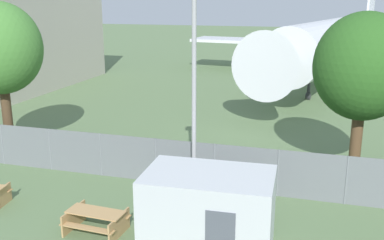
{
  "coord_description": "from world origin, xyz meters",
  "views": [
    {
      "loc": [
        6.45,
        -5.52,
        7.57
      ],
      "look_at": [
        0.72,
        14.11,
        2.0
      ],
      "focal_mm": 42.0,
      "sensor_mm": 36.0,
      "label": 1
    }
  ],
  "objects_px": {
    "tree_left_of_cabin": "(0,49)",
    "tree_behind_benches": "(363,67)",
    "airplane": "(342,40)",
    "picnic_bench_open_grass": "(96,219)",
    "portable_cabin": "(208,212)"
  },
  "relations": [
    {
      "from": "tree_left_of_cabin",
      "to": "tree_behind_benches",
      "type": "distance_m",
      "value": 16.43
    },
    {
      "from": "airplane",
      "to": "picnic_bench_open_grass",
      "type": "relative_size",
      "value": 20.06
    },
    {
      "from": "portable_cabin",
      "to": "tree_left_of_cabin",
      "type": "bearing_deg",
      "value": 150.81
    },
    {
      "from": "airplane",
      "to": "portable_cabin",
      "type": "relative_size",
      "value": 10.01
    },
    {
      "from": "picnic_bench_open_grass",
      "to": "tree_left_of_cabin",
      "type": "relative_size",
      "value": 0.27
    },
    {
      "from": "airplane",
      "to": "tree_behind_benches",
      "type": "bearing_deg",
      "value": 13.9
    },
    {
      "from": "portable_cabin",
      "to": "picnic_bench_open_grass",
      "type": "relative_size",
      "value": 2.0
    },
    {
      "from": "airplane",
      "to": "picnic_bench_open_grass",
      "type": "height_order",
      "value": "airplane"
    },
    {
      "from": "airplane",
      "to": "picnic_bench_open_grass",
      "type": "xyz_separation_m",
      "value": [
        -8.49,
        -33.02,
        -3.24
      ]
    },
    {
      "from": "airplane",
      "to": "tree_left_of_cabin",
      "type": "height_order",
      "value": "airplane"
    },
    {
      "from": "airplane",
      "to": "portable_cabin",
      "type": "xyz_separation_m",
      "value": [
        -4.65,
        -32.99,
        -2.45
      ]
    },
    {
      "from": "portable_cabin",
      "to": "picnic_bench_open_grass",
      "type": "distance_m",
      "value": 3.92
    },
    {
      "from": "picnic_bench_open_grass",
      "to": "tree_behind_benches",
      "type": "xyz_separation_m",
      "value": [
        8.46,
        7.36,
        4.36
      ]
    },
    {
      "from": "portable_cabin",
      "to": "tree_left_of_cabin",
      "type": "xyz_separation_m",
      "value": [
        -11.74,
        5.89,
        3.97
      ]
    },
    {
      "from": "portable_cabin",
      "to": "tree_behind_benches",
      "type": "xyz_separation_m",
      "value": [
        4.62,
        7.33,
        3.58
      ]
    }
  ]
}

